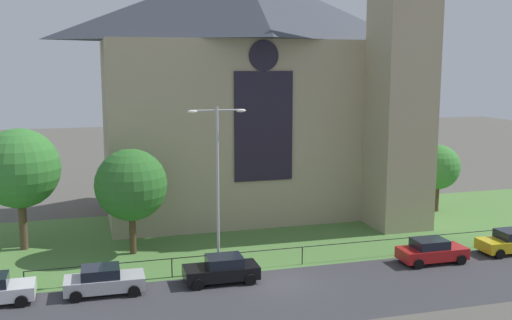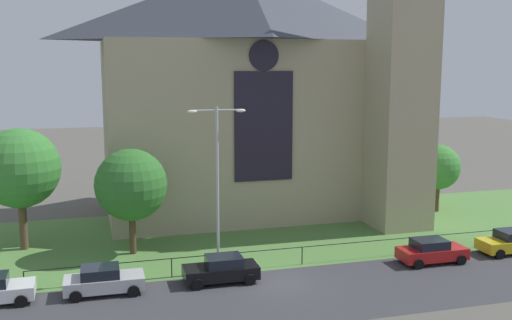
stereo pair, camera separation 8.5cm
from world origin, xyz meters
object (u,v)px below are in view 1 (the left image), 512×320
object	(u,v)px
tree_left_far	(20,169)
tree_left_near	(131,185)
streetlamp_near	(218,171)
church_building	(254,88)
parked_car_black	(222,269)
parked_car_red	(432,251)
parked_car_silver	(104,280)
tree_right_far	(437,167)
parked_car_yellow	(511,242)

from	to	relation	value
tree_left_far	tree_left_near	bearing A→B (deg)	-23.06
tree_left_near	tree_left_far	distance (m)	7.56
streetlamp_near	tree_left_near	bearing A→B (deg)	131.46
church_building	tree_left_far	distance (m)	19.06
church_building	streetlamp_near	xyz separation A→B (m)	(-6.06, -13.88, -4.18)
parked_car_black	parked_car_red	bearing A→B (deg)	179.79
tree_left_near	church_building	bearing A→B (deg)	39.43
church_building	tree_left_near	distance (m)	14.88
church_building	tree_left_far	size ratio (longest dim) A/B	3.21
parked_car_silver	parked_car_black	xyz separation A→B (m)	(6.47, -0.04, 0.00)
tree_left_far	parked_car_red	xyz separation A→B (m)	(24.58, -9.87, -4.71)
streetlamp_near	tree_left_far	bearing A→B (deg)	144.77
tree_right_far	parked_car_silver	distance (m)	29.77
tree_left_near	tree_left_far	world-z (taller)	tree_left_far
church_building	tree_right_far	distance (m)	16.62
church_building	streetlamp_near	distance (m)	15.70
tree_left_near	parked_car_black	xyz separation A→B (m)	(4.41, -6.67, -3.81)
streetlamp_near	parked_car_silver	size ratio (longest dim) A/B	2.32
parked_car_silver	church_building	bearing A→B (deg)	51.41
parked_car_black	tree_right_far	bearing A→B (deg)	-150.69
parked_car_silver	parked_car_yellow	world-z (taller)	same
tree_right_far	parked_car_black	size ratio (longest dim) A/B	1.33
tree_right_far	parked_car_black	world-z (taller)	tree_right_far
tree_left_near	tree_right_far	bearing A→B (deg)	10.38
parked_car_silver	parked_car_black	size ratio (longest dim) A/B	1.00
tree_left_far	parked_car_black	bearing A→B (deg)	-40.35
streetlamp_near	parked_car_red	size ratio (longest dim) A/B	2.33
tree_left_near	parked_car_red	size ratio (longest dim) A/B	1.63
parked_car_black	parked_car_yellow	size ratio (longest dim) A/B	1.00
church_building	parked_car_yellow	xyz separation A→B (m)	(13.14, -15.34, -9.53)
parked_car_silver	parked_car_yellow	xyz separation A→B (m)	(25.81, 0.01, 0.00)
tree_left_near	streetlamp_near	xyz separation A→B (m)	(4.55, -5.15, 1.54)
tree_left_near	parked_car_yellow	world-z (taller)	tree_left_near
parked_car_silver	parked_car_yellow	distance (m)	25.81
parked_car_red	parked_car_yellow	size ratio (longest dim) A/B	1.00
tree_left_far	parked_car_red	world-z (taller)	tree_left_far
tree_left_far	tree_right_far	world-z (taller)	tree_left_far
parked_car_black	parked_car_red	world-z (taller)	same
streetlamp_near	parked_car_black	xyz separation A→B (m)	(-0.14, -1.52, -5.35)
parked_car_silver	streetlamp_near	bearing A→B (deg)	13.52
parked_car_silver	parked_car_red	distance (m)	19.74
tree_right_far	parked_car_black	bearing A→B (deg)	-151.61
tree_left_near	parked_car_yellow	size ratio (longest dim) A/B	1.64
parked_car_red	tree_left_far	bearing A→B (deg)	158.51
tree_left_near	parked_car_black	distance (m)	8.85
parked_car_yellow	parked_car_red	bearing A→B (deg)	2.62
church_building	parked_car_silver	size ratio (longest dim) A/B	6.15
tree_left_near	parked_car_silver	bearing A→B (deg)	-107.30
tree_left_far	streetlamp_near	world-z (taller)	streetlamp_near
streetlamp_near	parked_car_red	xyz separation A→B (m)	(13.12, -1.78, -5.35)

